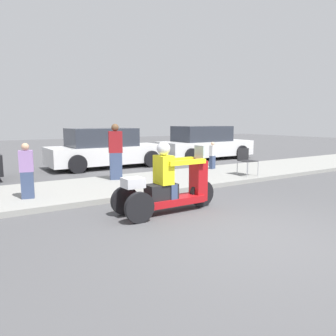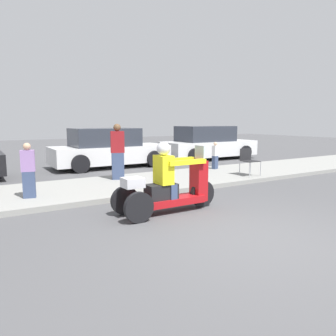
% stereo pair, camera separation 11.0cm
% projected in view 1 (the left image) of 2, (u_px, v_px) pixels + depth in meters
% --- Properties ---
extents(ground_plane, '(60.00, 60.00, 0.00)m').
position_uv_depth(ground_plane, '(256.00, 237.00, 5.05)').
color(ground_plane, '#4C4C4F').
extents(sidewalk_strip, '(28.00, 2.80, 0.12)m').
position_uv_depth(sidewalk_strip, '(127.00, 185.00, 8.88)').
color(sidewalk_strip, gray).
rests_on(sidewalk_strip, ground).
extents(motorcycle_trike, '(2.18, 0.70, 1.39)m').
position_uv_depth(motorcycle_trike, '(168.00, 187.00, 6.37)').
color(motorcycle_trike, black).
rests_on(motorcycle_trike, ground).
extents(spectator_end_of_line, '(0.32, 0.23, 1.20)m').
position_uv_depth(spectator_end_of_line, '(27.00, 172.00, 7.02)').
color(spectator_end_of_line, '#38476B').
rests_on(spectator_end_of_line, sidewalk_strip).
extents(spectator_with_child, '(0.25, 0.19, 0.94)m').
position_uv_depth(spectator_with_child, '(212.00, 156.00, 11.42)').
color(spectator_with_child, '#38476B').
rests_on(spectator_with_child, sidewalk_strip).
extents(spectator_near_curb, '(0.43, 0.33, 1.58)m').
position_uv_depth(spectator_near_curb, '(116.00, 153.00, 9.29)').
color(spectator_near_curb, '#38476B').
rests_on(spectator_near_curb, sidewalk_strip).
extents(folding_chair_set_back, '(0.49, 0.49, 0.82)m').
position_uv_depth(folding_chair_set_back, '(246.00, 159.00, 10.08)').
color(folding_chair_set_back, '#A5A8AD').
rests_on(folding_chair_set_back, sidewalk_strip).
extents(parked_car_lot_far, '(4.46, 1.96, 1.51)m').
position_uv_depth(parked_car_lot_far, '(106.00, 149.00, 12.58)').
color(parked_car_lot_far, silver).
rests_on(parked_car_lot_far, ground).
extents(parked_car_lot_right, '(4.55, 1.92, 1.55)m').
position_uv_depth(parked_car_lot_right, '(204.00, 144.00, 15.24)').
color(parked_car_lot_right, silver).
rests_on(parked_car_lot_right, ground).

